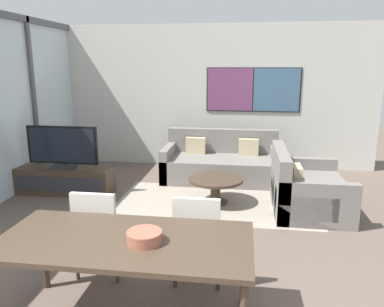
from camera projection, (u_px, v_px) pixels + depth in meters
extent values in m
cube|color=silver|center=(206.00, 97.00, 7.46)|extent=(6.65, 0.06, 2.80)
cube|color=#2D2D33|center=(253.00, 90.00, 7.26)|extent=(1.82, 0.01, 0.85)
cube|color=#753D66|center=(230.00, 90.00, 7.31)|extent=(0.87, 0.02, 0.81)
cube|color=#426684|center=(276.00, 90.00, 7.19)|extent=(0.87, 0.02, 0.81)
cube|color=#515156|center=(34.00, 102.00, 6.39)|extent=(0.07, 0.08, 2.80)
cube|color=gray|center=(215.00, 203.00, 5.63)|extent=(2.94, 1.64, 0.01)
cube|color=#423326|center=(65.00, 180.00, 6.02)|extent=(1.54, 0.43, 0.42)
cube|color=#2D2D33|center=(59.00, 185.00, 5.81)|extent=(1.41, 0.01, 0.23)
cube|color=#2D2D33|center=(64.00, 166.00, 5.96)|extent=(0.36, 0.20, 0.05)
cube|color=#2D2D33|center=(64.00, 162.00, 5.95)|extent=(0.06, 0.03, 0.08)
cube|color=black|center=(62.00, 145.00, 5.88)|extent=(1.15, 0.04, 0.60)
cube|color=black|center=(62.00, 145.00, 5.86)|extent=(1.07, 0.01, 0.54)
cube|color=slate|center=(221.00, 169.00, 6.70)|extent=(2.04, 1.00, 0.42)
cube|color=slate|center=(222.00, 151.00, 7.05)|extent=(2.04, 0.16, 0.86)
cube|color=slate|center=(169.00, 162.00, 6.80)|extent=(0.14, 1.00, 0.60)
cube|color=slate|center=(275.00, 166.00, 6.55)|extent=(0.14, 1.00, 0.60)
cube|color=#C6B289|center=(196.00, 146.00, 6.91)|extent=(0.36, 0.12, 0.30)
cube|color=#C6B289|center=(248.00, 147.00, 6.78)|extent=(0.36, 0.12, 0.30)
cube|color=slate|center=(309.00, 195.00, 5.35)|extent=(1.00, 1.41, 0.42)
cube|color=slate|center=(280.00, 179.00, 5.36)|extent=(0.16, 1.41, 0.86)
cube|color=slate|center=(318.00, 205.00, 4.72)|extent=(1.00, 0.14, 0.60)
cube|color=slate|center=(303.00, 176.00, 5.95)|extent=(1.00, 0.14, 0.60)
cube|color=#C6B289|center=(296.00, 177.00, 5.00)|extent=(0.12, 0.36, 0.30)
cylinder|color=#423326|center=(215.00, 202.00, 5.62)|extent=(0.36, 0.36, 0.03)
cylinder|color=#423326|center=(215.00, 192.00, 5.59)|extent=(0.15, 0.15, 0.35)
cylinder|color=#423326|center=(216.00, 179.00, 5.54)|extent=(0.81, 0.81, 0.04)
cube|color=#423326|center=(125.00, 241.00, 2.85)|extent=(1.94, 0.89, 0.04)
cylinder|color=#423326|center=(44.00, 252.00, 3.43)|extent=(0.06, 0.06, 0.70)
cylinder|color=#423326|center=(244.00, 267.00, 3.18)|extent=(0.06, 0.06, 0.70)
cube|color=beige|center=(103.00, 232.00, 3.71)|extent=(0.46, 0.46, 0.06)
cube|color=beige|center=(93.00, 217.00, 3.45)|extent=(0.42, 0.05, 0.45)
cylinder|color=#423326|center=(77.00, 261.00, 3.59)|extent=(0.04, 0.04, 0.38)
cylinder|color=#423326|center=(117.00, 264.00, 3.54)|extent=(0.04, 0.04, 0.38)
cylinder|color=#423326|center=(93.00, 242.00, 3.98)|extent=(0.04, 0.04, 0.38)
cylinder|color=#423326|center=(130.00, 245.00, 3.92)|extent=(0.04, 0.04, 0.38)
cube|color=beige|center=(199.00, 238.00, 3.58)|extent=(0.46, 0.46, 0.06)
cube|color=beige|center=(196.00, 222.00, 3.33)|extent=(0.42, 0.05, 0.45)
cylinder|color=#423326|center=(175.00, 268.00, 3.47)|extent=(0.04, 0.04, 0.38)
cylinder|color=#423326|center=(218.00, 271.00, 3.41)|extent=(0.04, 0.04, 0.38)
cylinder|color=#423326|center=(182.00, 248.00, 3.85)|extent=(0.04, 0.04, 0.38)
cylinder|color=#423326|center=(221.00, 250.00, 3.80)|extent=(0.04, 0.04, 0.38)
cylinder|color=#995642|center=(144.00, 237.00, 2.77)|extent=(0.26, 0.26, 0.09)
torus|color=#995642|center=(144.00, 232.00, 2.76)|extent=(0.27, 0.27, 0.02)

